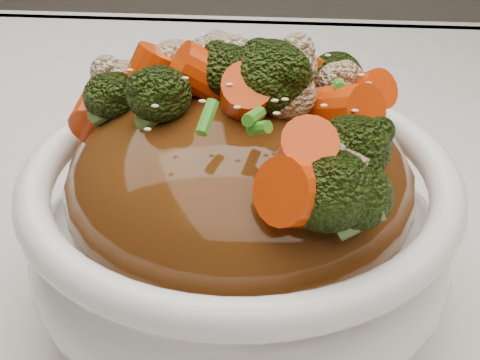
# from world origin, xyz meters

# --- Properties ---
(tablecloth) EXTENTS (1.20, 0.80, 0.04)m
(tablecloth) POSITION_xyz_m (0.00, 0.00, 0.73)
(tablecloth) COLOR silver
(tablecloth) RESTS_ON dining_table
(bowl) EXTENTS (0.24, 0.24, 0.08)m
(bowl) POSITION_xyz_m (-0.04, -0.02, 0.79)
(bowl) COLOR white
(bowl) RESTS_ON tablecloth
(sauce_base) EXTENTS (0.19, 0.19, 0.09)m
(sauce_base) POSITION_xyz_m (-0.04, -0.02, 0.82)
(sauce_base) COLOR #4E270D
(sauce_base) RESTS_ON bowl
(carrots) EXTENTS (0.19, 0.19, 0.05)m
(carrots) POSITION_xyz_m (-0.04, -0.02, 0.88)
(carrots) COLOR #DE3C07
(carrots) RESTS_ON sauce_base
(broccoli) EXTENTS (0.19, 0.19, 0.04)m
(broccoli) POSITION_xyz_m (-0.04, -0.02, 0.88)
(broccoli) COLOR black
(broccoli) RESTS_ON sauce_base
(cauliflower) EXTENTS (0.19, 0.19, 0.04)m
(cauliflower) POSITION_xyz_m (-0.04, -0.02, 0.88)
(cauliflower) COLOR #D2B88F
(cauliflower) RESTS_ON sauce_base
(scallions) EXTENTS (0.15, 0.15, 0.02)m
(scallions) POSITION_xyz_m (-0.04, -0.02, 0.88)
(scallions) COLOR #389322
(scallions) RESTS_ON sauce_base
(sesame_seeds) EXTENTS (0.17, 0.17, 0.01)m
(sesame_seeds) POSITION_xyz_m (-0.04, -0.02, 0.88)
(sesame_seeds) COLOR beige
(sesame_seeds) RESTS_ON sauce_base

